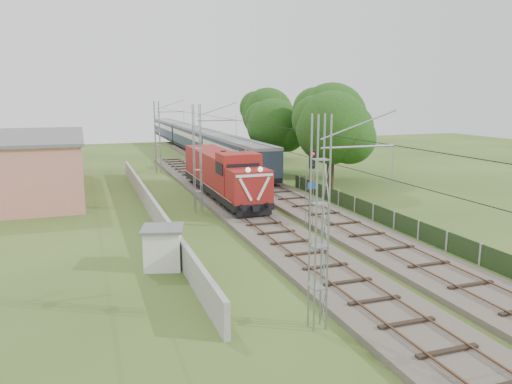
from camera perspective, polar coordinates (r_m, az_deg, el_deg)
name	(u,v)px	position (r m, az deg, el deg)	size (l,w,h in m)	color
ground	(301,256)	(27.56, 5.21, -7.28)	(140.00, 140.00, 0.00)	#324B1C
track_main	(259,222)	(33.74, 0.30, -3.48)	(4.20, 70.00, 0.45)	#6B6054
track_side	(262,185)	(47.35, 0.73, 0.75)	(4.20, 80.00, 0.45)	#6B6054
catenary	(198,158)	(36.94, -6.63, 3.83)	(3.31, 70.00, 8.00)	gray
boundary_wall	(151,206)	(36.90, -11.91, -1.55)	(0.25, 40.00, 1.50)	#9E9E99
station_building	(35,164)	(48.32, -23.96, 2.94)	(8.40, 20.40, 5.22)	#C7756B
fence	(395,220)	(33.77, 15.56, -3.15)	(0.12, 32.00, 1.20)	black
locomotive	(222,173)	(41.84, -3.88, 2.18)	(2.96, 16.88, 4.29)	black
coach_rake	(194,137)	(75.59, -7.07, 6.21)	(2.84, 63.29, 3.28)	black
signal_post	(311,175)	(31.88, 6.34, 1.91)	(0.58, 0.45, 5.27)	black
relay_hut	(163,247)	(25.78, -10.58, -6.23)	(2.49, 2.49, 2.12)	silver
tree_a	(333,129)	(46.08, 8.78, 7.18)	(6.98, 6.65, 9.05)	#3A2517
tree_b	(332,119)	(52.72, 8.71, 8.25)	(7.65, 7.29, 9.92)	#3A2517
tree_c	(274,126)	(57.03, 2.09, 7.55)	(6.40, 6.09, 8.29)	#3A2517
tree_d	(268,114)	(69.22, 1.42, 8.86)	(7.43, 7.08, 9.64)	#3A2517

